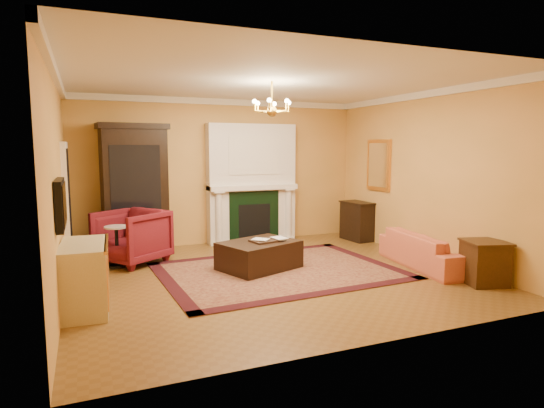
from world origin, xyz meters
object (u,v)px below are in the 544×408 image
coral_sofa (428,244)px  end_table (485,264)px  china_cabinet (135,192)px  console_table (357,222)px  wingback_armchair (132,234)px  leather_ottoman (259,255)px  commode (85,277)px  pedestal_table (117,243)px

coral_sofa → end_table: size_ratio=3.20×
china_cabinet → console_table: 4.69m
wingback_armchair → console_table: bearing=57.0°
coral_sofa → leather_ottoman: size_ratio=1.64×
wingback_armchair → leather_ottoman: 2.27m
china_cabinet → coral_sofa: bearing=-39.3°
console_table → leather_ottoman: bearing=-158.0°
commode → leather_ottoman: commode is taller
china_cabinet → end_table: (4.52, -4.12, -0.87)m
wingback_armchair → commode: bearing=-55.3°
leather_ottoman → wingback_armchair: bearing=126.9°
china_cabinet → wingback_armchair: 1.09m
china_cabinet → wingback_armchair: china_cabinet is taller
china_cabinet → pedestal_table: china_cabinet is taller
wingback_armchair → end_table: 5.71m
pedestal_table → console_table: bearing=4.5°
wingback_armchair → coral_sofa: bearing=29.2°
end_table → commode: bearing=168.5°
coral_sofa → console_table: bearing=4.3°
end_table → console_table: bearing=89.0°
pedestal_table → coral_sofa: (4.86, -1.98, -0.02)m
pedestal_table → coral_sofa: coral_sofa is taller
china_cabinet → console_table: size_ratio=2.90×
wingback_armchair → pedestal_table: size_ratio=1.47×
china_cabinet → console_table: china_cabinet is taller
china_cabinet → end_table: china_cabinet is taller
pedestal_table → wingback_armchair: bearing=33.4°
end_table → wingback_armchair: bearing=145.1°
coral_sofa → wingback_armchair: bearing=72.5°
pedestal_table → end_table: (4.94, -3.09, -0.10)m
commode → pedestal_table: bearing=78.7°
commode → console_table: bearing=26.4°
console_table → coral_sofa: bearing=-98.2°
end_table → console_table: size_ratio=0.77×
coral_sofa → end_table: bearing=-168.4°
pedestal_table → coral_sofa: 5.25m
pedestal_table → leather_ottoman: pedestal_table is taller
coral_sofa → commode: bearing=97.5°
commode → leather_ottoman: bearing=22.4°
china_cabinet → wingback_armchair: size_ratio=2.28×
wingback_armchair → commode: wingback_armchair is taller
leather_ottoman → pedestal_table: bearing=133.7°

